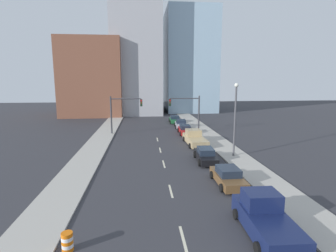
{
  "coord_description": "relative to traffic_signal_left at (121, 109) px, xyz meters",
  "views": [
    {
      "loc": [
        -2.03,
        -4.62,
        8.26
      ],
      "look_at": [
        1.36,
        30.18,
        2.2
      ],
      "focal_mm": 28.0,
      "sensor_mm": 36.0,
      "label": 1
    }
  ],
  "objects": [
    {
      "name": "sidewalk_left",
      "position": [
        -2.62,
        8.34,
        -3.83
      ],
      "size": [
        3.18,
        89.27,
        0.12
      ],
      "color": "#ADA89E",
      "rests_on": "ground"
    },
    {
      "name": "sidewalk_right",
      "position": [
        13.46,
        8.34,
        -3.83
      ],
      "size": [
        3.18,
        89.27,
        0.12
      ],
      "color": "#ADA89E",
      "rests_on": "ground"
    },
    {
      "name": "lane_stripe_at_8m",
      "position": [
        5.42,
        -28.4,
        -3.88
      ],
      "size": [
        0.16,
        2.4,
        0.01
      ],
      "primitive_type": "cube",
      "color": "beige",
      "rests_on": "ground"
    },
    {
      "name": "lane_stripe_at_14m",
      "position": [
        5.42,
        -22.3,
        -3.88
      ],
      "size": [
        0.16,
        2.4,
        0.01
      ],
      "primitive_type": "cube",
      "color": "beige",
      "rests_on": "ground"
    },
    {
      "name": "lane_stripe_at_21m",
      "position": [
        5.42,
        -15.76,
        -3.88
      ],
      "size": [
        0.16,
        2.4,
        0.01
      ],
      "primitive_type": "cube",
      "color": "beige",
      "rests_on": "ground"
    },
    {
      "name": "lane_stripe_at_26m",
      "position": [
        5.42,
        -10.31,
        -3.88
      ],
      "size": [
        0.16,
        2.4,
        0.01
      ],
      "primitive_type": "cube",
      "color": "beige",
      "rests_on": "ground"
    },
    {
      "name": "lane_stripe_at_32m",
      "position": [
        5.42,
        -4.5,
        -3.88
      ],
      "size": [
        0.16,
        2.4,
        0.01
      ],
      "primitive_type": "cube",
      "color": "beige",
      "rests_on": "ground"
    },
    {
      "name": "building_brick_left",
      "position": [
        -8.28,
        25.82,
        5.04
      ],
      "size": [
        14.0,
        16.0,
        17.85
      ],
      "color": "brown",
      "rests_on": "ground"
    },
    {
      "name": "building_office_center",
      "position": [
        2.2,
        29.82,
        11.31
      ],
      "size": [
        12.0,
        20.0,
        30.4
      ],
      "color": "#A8A8AD",
      "rests_on": "ground"
    },
    {
      "name": "building_glass_right",
      "position": [
        16.31,
        33.82,
        9.41
      ],
      "size": [
        13.0,
        20.0,
        26.6
      ],
      "color": "#99B7CC",
      "rests_on": "ground"
    },
    {
      "name": "traffic_signal_left",
      "position": [
        0.0,
        0.0,
        0.0
      ],
      "size": [
        4.97,
        0.35,
        5.91
      ],
      "color": "#38383D",
      "rests_on": "ground"
    },
    {
      "name": "traffic_signal_right",
      "position": [
        10.86,
        0.0,
        0.0
      ],
      "size": [
        4.97,
        0.35,
        5.91
      ],
      "color": "#38383D",
      "rests_on": "ground"
    },
    {
      "name": "traffic_barrel",
      "position": [
        -0.4,
        -28.82,
        -3.41
      ],
      "size": [
        0.56,
        0.56,
        0.95
      ],
      "color": "orange",
      "rests_on": "ground"
    },
    {
      "name": "street_lamp",
      "position": [
        13.29,
        -13.83,
        0.78
      ],
      "size": [
        0.44,
        0.44,
        8.02
      ],
      "color": "#4C4C51",
      "rests_on": "ground"
    },
    {
      "name": "pickup_truck_navy",
      "position": [
        9.97,
        -28.25,
        -3.04
      ],
      "size": [
        2.6,
        5.38,
        2.1
      ],
      "rotation": [
        0.0,
        0.0,
        -0.03
      ],
      "color": "#141E47",
      "rests_on": "ground"
    },
    {
      "name": "sedan_brown",
      "position": [
        10.15,
        -21.42,
        -3.24
      ],
      "size": [
        2.15,
        4.48,
        1.41
      ],
      "rotation": [
        0.0,
        0.0,
        0.01
      ],
      "color": "brown",
      "rests_on": "ground"
    },
    {
      "name": "sedan_black",
      "position": [
        9.8,
        -15.26,
        -3.23
      ],
      "size": [
        2.16,
        4.81,
        1.43
      ],
      "rotation": [
        0.0,
        0.0,
        -0.04
      ],
      "color": "black",
      "rests_on": "ground"
    },
    {
      "name": "pickup_truck_tan",
      "position": [
        10.17,
        -7.67,
        -3.14
      ],
      "size": [
        2.59,
        6.35,
        1.82
      ],
      "rotation": [
        0.0,
        0.0,
        0.04
      ],
      "color": "tan",
      "rests_on": "ground"
    },
    {
      "name": "sedan_red",
      "position": [
        9.98,
        -0.91,
        -3.24
      ],
      "size": [
        2.09,
        4.8,
        1.39
      ],
      "rotation": [
        0.0,
        0.0,
        -0.02
      ],
      "color": "red",
      "rests_on": "ground"
    },
    {
      "name": "sedan_silver",
      "position": [
        10.16,
        4.76,
        -3.24
      ],
      "size": [
        2.36,
        4.6,
        1.4
      ],
      "rotation": [
        0.0,
        0.0,
        -0.06
      ],
      "color": "#B2B2BC",
      "rests_on": "ground"
    },
    {
      "name": "sedan_green",
      "position": [
        9.72,
        10.23,
        -3.24
      ],
      "size": [
        2.24,
        4.64,
        1.39
      ],
      "rotation": [
        0.0,
        0.0,
        -0.02
      ],
      "color": "#1E6033",
      "rests_on": "ground"
    }
  ]
}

